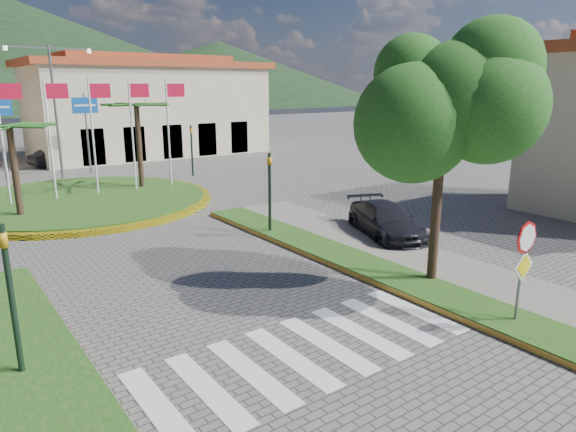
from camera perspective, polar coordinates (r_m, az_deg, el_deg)
sidewalk_right at (r=14.78m, az=26.06°, el=-9.49°), size 4.00×28.00×0.15m
verge_right at (r=13.79m, az=23.65°, el=-10.86°), size 1.60×28.00×0.18m
crosswalk at (r=11.65m, az=1.93°, el=-14.83°), size 8.00×3.00×0.01m
roundabout_island at (r=27.30m, az=-22.01°, el=1.67°), size 12.70×12.70×6.00m
stop_sign at (r=13.26m, az=24.74°, el=-4.08°), size 0.80×0.11×2.65m
deciduous_tree at (r=14.84m, az=16.94°, el=11.79°), size 3.60×3.60×6.80m
traffic_light_left at (r=11.19m, az=-28.48°, el=-7.02°), size 0.15×0.18×3.20m
traffic_light_right at (r=19.65m, az=-2.05°, el=3.38°), size 0.15×0.18×3.20m
traffic_light_far at (r=33.43m, az=-10.66°, el=7.70°), size 0.18×0.15×3.20m
direction_sign_east at (r=36.23m, az=-21.53°, el=9.99°), size 1.60×0.14×5.20m
street_lamp_centre at (r=34.78m, az=-24.48°, el=11.16°), size 4.80×0.16×8.00m
building_right at (r=45.07m, az=-15.21°, el=11.63°), size 19.08×9.54×8.05m
hill_far_east at (r=158.58m, az=-7.63°, el=15.46°), size 120.00×120.00×18.00m
car_dark_b at (r=40.76m, az=-24.22°, el=5.99°), size 4.00×2.24×1.25m
car_side_right at (r=19.97m, az=10.80°, el=-0.51°), size 3.32×4.79×1.29m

